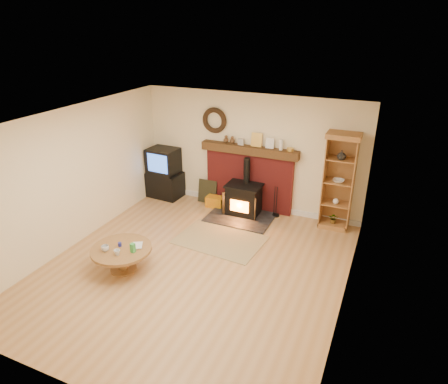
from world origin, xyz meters
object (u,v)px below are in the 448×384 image
at_px(tv_unit, 164,174).
at_px(curio_cabinet, 339,181).
at_px(wood_stove, 243,201).
at_px(coffee_table, 121,252).

bearing_deg(tv_unit, curio_cabinet, 1.23).
xyz_separation_m(wood_stove, curio_cabinet, (1.93, 0.28, 0.66)).
bearing_deg(curio_cabinet, tv_unit, -178.77).
relative_size(tv_unit, curio_cabinet, 0.60).
bearing_deg(tv_unit, coffee_table, -71.85).
bearing_deg(coffee_table, wood_stove, 68.09).
height_order(tv_unit, coffee_table, tv_unit).
bearing_deg(tv_unit, wood_stove, -5.29).
relative_size(tv_unit, coffee_table, 1.17).
relative_size(wood_stove, coffee_table, 1.36).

